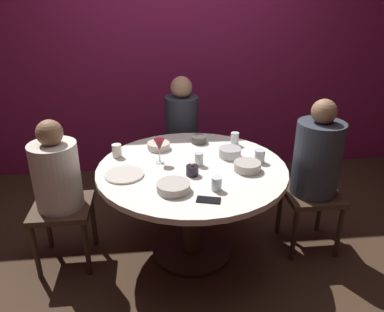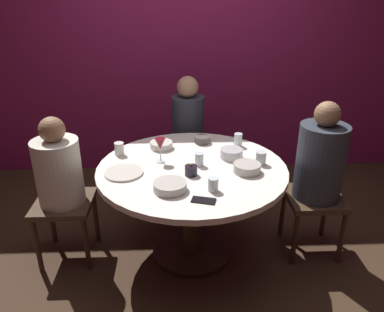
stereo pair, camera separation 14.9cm
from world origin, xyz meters
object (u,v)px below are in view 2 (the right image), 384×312
at_px(dinner_plate, 124,173).
at_px(cup_near_candle, 199,159).
at_px(dining_table, 192,186).
at_px(bowl_sauce_side, 170,186).
at_px(seated_diner_right, 320,164).
at_px(cup_by_left_diner, 261,158).
at_px(candle_holder, 191,170).
at_px(cup_far_edge, 213,184).
at_px(cell_phone, 204,200).
at_px(cup_by_right_diner, 238,140).
at_px(seated_diner_back, 188,125).
at_px(bowl_small_white, 247,168).
at_px(bowl_rice_portion, 202,140).
at_px(cup_center_front, 119,149).
at_px(wine_glass, 160,145).
at_px(bowl_serving_large, 231,154).
at_px(bowl_salad_center, 161,145).
at_px(seated_diner_left, 59,174).

bearing_deg(dinner_plate, cup_near_candle, 11.78).
xyz_separation_m(dining_table, bowl_sauce_side, (-0.15, -0.32, 0.18)).
xyz_separation_m(seated_diner_right, cup_by_left_diner, (-0.42, 0.02, 0.05)).
height_order(candle_holder, cup_far_edge, candle_holder).
distance_m(cell_phone, bowl_sauce_side, 0.24).
height_order(dining_table, seated_diner_right, seated_diner_right).
xyz_separation_m(cup_near_candle, cup_by_right_diner, (0.32, 0.34, 0.01)).
distance_m(dinner_plate, cup_by_right_diner, 0.94).
xyz_separation_m(seated_diner_back, cell_phone, (0.05, -1.34, 0.01)).
relative_size(dining_table, dinner_plate, 5.08).
distance_m(dining_table, cup_by_right_diner, 0.55).
height_order(candle_holder, bowl_small_white, candle_holder).
relative_size(seated_diner_back, bowl_sauce_side, 5.59).
bearing_deg(bowl_rice_portion, dining_table, -103.06).
height_order(cup_by_left_diner, cup_by_right_diner, cup_by_right_diner).
xyz_separation_m(cup_near_candle, cup_center_front, (-0.58, 0.21, 0.00)).
relative_size(seated_diner_right, wine_glass, 6.68).
height_order(seated_diner_right, candle_holder, seated_diner_right).
xyz_separation_m(dining_table, cup_by_left_diner, (0.48, 0.02, 0.20)).
distance_m(seated_diner_back, bowl_serving_large, 0.81).
xyz_separation_m(seated_diner_back, bowl_rice_portion, (0.10, -0.46, 0.04)).
bearing_deg(cup_by_right_diner, bowl_small_white, -91.08).
distance_m(cell_phone, cup_near_candle, 0.48).
xyz_separation_m(seated_diner_right, bowl_serving_large, (-0.61, 0.13, 0.03)).
distance_m(dining_table, wine_glass, 0.37).
distance_m(bowl_salad_center, cup_by_right_diner, 0.60).
xyz_separation_m(seated_diner_back, cup_by_right_diner, (0.37, -0.53, 0.06)).
bearing_deg(wine_glass, candle_holder, -46.45).
height_order(candle_holder, cup_by_left_diner, cup_by_left_diner).
height_order(seated_diner_back, bowl_serving_large, seated_diner_back).
bearing_deg(bowl_serving_large, seated_diner_left, -173.66).
distance_m(dinner_plate, cup_far_edge, 0.63).
bearing_deg(dinner_plate, cup_far_edge, -23.77).
bearing_deg(dining_table, bowl_salad_center, 123.41).
distance_m(dining_table, cup_near_candle, 0.20).
bearing_deg(cup_near_candle, bowl_serving_large, 25.91).
height_order(bowl_salad_center, cup_far_edge, cup_far_edge).
xyz_separation_m(wine_glass, cup_center_front, (-0.31, 0.13, -0.08)).
relative_size(seated_diner_left, cell_phone, 7.82).
xyz_separation_m(seated_diner_back, bowl_sauce_side, (-0.15, -1.21, 0.04)).
bearing_deg(seated_diner_left, cup_by_left_diner, 0.86).
height_order(dinner_plate, cup_by_right_diner, cup_by_right_diner).
distance_m(dinner_plate, bowl_rice_portion, 0.76).
distance_m(seated_diner_back, dinner_plate, 1.08).
height_order(seated_diner_right, bowl_small_white, seated_diner_right).
distance_m(dining_table, bowl_small_white, 0.42).
xyz_separation_m(dining_table, bowl_serving_large, (0.29, 0.13, 0.19)).
xyz_separation_m(cup_near_candle, cup_by_left_diner, (0.43, 0.00, 0.00)).
xyz_separation_m(bowl_small_white, cup_by_left_diner, (0.12, 0.12, 0.02)).
xyz_separation_m(candle_holder, dinner_plate, (-0.45, 0.04, -0.03)).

